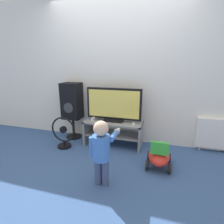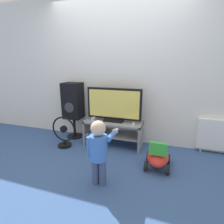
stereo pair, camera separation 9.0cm
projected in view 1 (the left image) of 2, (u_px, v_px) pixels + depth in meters
ground_plane at (110, 149)px, 2.99m from camera, size 16.00×16.00×0.00m
wall_back at (118, 71)px, 3.12m from camera, size 10.00×0.06×2.60m
tv_stand at (113, 129)px, 3.11m from camera, size 1.02×0.42×0.44m
television at (114, 105)px, 3.02m from camera, size 0.97×0.20×0.58m
game_console at (94, 118)px, 3.15m from camera, size 0.04×0.18×0.05m
remote_primary at (134, 124)px, 2.90m from camera, size 0.05×0.13×0.03m
child at (102, 148)px, 2.02m from camera, size 0.31×0.46×0.80m
speaker_tower at (72, 102)px, 3.33m from camera, size 0.35×0.31×1.08m
floor_fan at (64, 134)px, 3.02m from camera, size 0.45×0.23×0.55m
ride_on_toy at (159, 156)px, 2.46m from camera, size 0.33×0.51×0.43m
radiator at (215, 134)px, 2.86m from camera, size 0.57×0.08×0.57m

